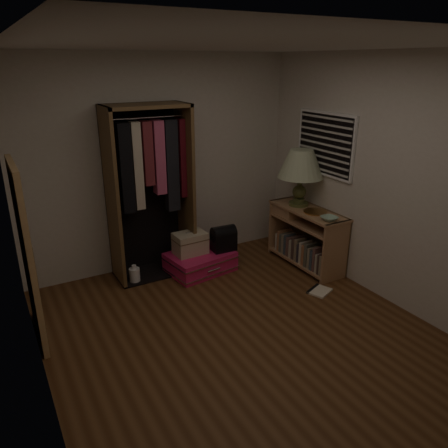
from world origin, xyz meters
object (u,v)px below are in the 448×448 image
Objects in this scene: console_bookshelf at (304,235)px; pink_suitcase at (200,262)px; floor_mirror at (27,255)px; table_lamp at (301,165)px; train_case at (190,243)px; black_bag at (224,238)px; open_wardrobe at (150,178)px; white_jug at (135,275)px.

pink_suitcase is at bearing 160.35° from console_bookshelf.
floor_mirror reaches higher than table_lamp.
train_case is 1.68m from table_lamp.
console_bookshelf is at bearing -91.49° from table_lamp.
train_case is (-0.11, 0.05, 0.26)m from pink_suitcase.
console_bookshelf is 1.38m from pink_suitcase.
console_bookshelf is 3.46× the size of black_bag.
open_wardrobe is 1.86m from table_lamp.
console_bookshelf is at bearing -27.71° from pink_suitcase.
console_bookshelf reaches higher than pink_suitcase.
open_wardrobe is at bearing 27.25° from white_jug.
white_jug is (-1.12, 0.17, -0.32)m from black_bag.
console_bookshelf is at bearing -22.38° from train_case.
floor_mirror is at bearing -166.26° from black_bag.
open_wardrobe is 1.21× the size of floor_mirror.
table_lamp is (1.77, -0.57, 0.07)m from open_wardrobe.
floor_mirror is at bearing -152.33° from white_jug.
table_lamp is (1.39, -0.34, 0.89)m from train_case.
table_lamp reaches higher than white_jug.
open_wardrobe is at bearing 162.12° from table_lamp.
open_wardrobe reaches higher than console_bookshelf.
table_lamp is at bearing -16.30° from train_case.
open_wardrobe is 6.34× the size of black_bag.
floor_mirror is 2.37× the size of table_lamp.
white_jug is at bearing 164.61° from pink_suitcase.
floor_mirror is at bearing -176.49° from table_lamp.
pink_suitcase is at bearing 14.12° from floor_mirror.
open_wardrobe reaches higher than pink_suitcase.
table_lamp is at bearing 3.51° from floor_mirror.
train_case is (-1.38, 0.50, -0.01)m from console_bookshelf.
table_lamp reaches higher than train_case.
white_jug is (-2.09, 0.56, -0.29)m from console_bookshelf.
train_case reaches higher than pink_suitcase.
table_lamp is at bearing -10.82° from white_jug.
train_case is 0.43m from black_bag.
train_case is at bearing -30.62° from open_wardrobe.
table_lamp is 3.21× the size of white_jug.
pink_suitcase is (1.97, 0.49, -0.73)m from floor_mirror.
white_jug is at bearing -152.75° from open_wardrobe.
train_case reaches higher than white_jug.
console_bookshelf reaches higher than white_jug.
pink_suitcase is at bearing 170.79° from black_bag.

